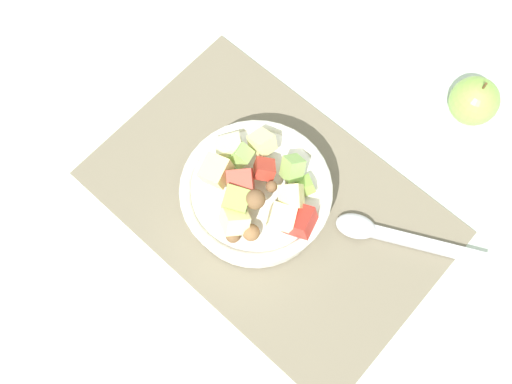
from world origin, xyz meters
TOP-DOWN VIEW (x-y plane):
  - ground_plane at (0.00, 0.00)m, footprint 2.40×2.40m
  - placemat at (0.00, 0.00)m, footprint 0.49×0.32m
  - salad_bowl at (-0.01, -0.02)m, footprint 0.21×0.21m
  - serving_spoon at (0.15, 0.07)m, footprint 0.20×0.12m
  - whole_apple at (0.13, 0.31)m, footprint 0.07×0.07m

SIDE VIEW (x-z plane):
  - ground_plane at x=0.00m, z-range 0.00..0.00m
  - placemat at x=0.00m, z-range 0.00..0.01m
  - serving_spoon at x=0.15m, z-range 0.00..0.02m
  - whole_apple at x=0.13m, z-range -0.01..0.08m
  - salad_bowl at x=-0.01m, z-range -0.01..0.10m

